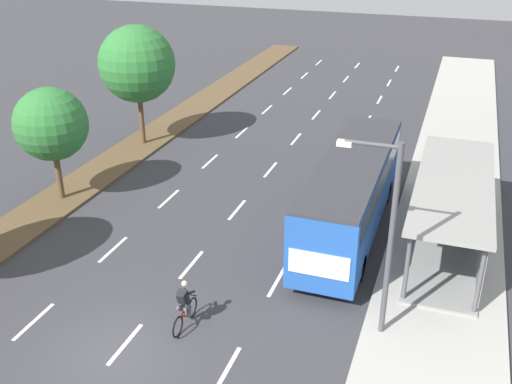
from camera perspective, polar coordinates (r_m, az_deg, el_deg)
The scene contains 12 objects.
ground_plane at distance 19.68m, azimuth -13.20°, elevation -14.90°, with size 140.00×140.00×0.00m, color #38383D.
median_strip at distance 38.66m, azimuth -8.32°, elevation 6.32°, with size 2.60×52.00×0.12m, color brown.
sidewalk_right at distance 34.62m, azimuth 18.56°, elevation 2.95°, with size 4.50×52.00×0.15m, color #ADAAA3.
lane_divider_left at distance 35.01m, azimuth -2.81°, elevation 4.42°, with size 0.14×46.90×0.01m.
lane_divider_center at distance 33.93m, azimuth 2.70°, elevation 3.72°, with size 0.14×46.90×0.01m.
lane_divider_right at distance 33.18m, azimuth 8.50°, elevation 2.94°, with size 0.14×46.90×0.01m.
bus_shelter at distance 24.82m, azimuth 18.80°, elevation -1.46°, with size 2.90×9.82×2.86m.
bus at distance 25.07m, azimuth 9.14°, elevation 0.42°, with size 2.54×11.29×3.37m.
cyclist at distance 19.95m, azimuth -6.87°, elevation -10.80°, with size 0.46×1.82×1.71m.
median_tree_second at distance 28.53m, azimuth -19.02°, elevation 6.13°, with size 3.34×3.34×5.33m.
median_tree_third at distance 34.46m, azimuth -11.32°, elevation 11.90°, with size 4.28×4.28×6.79m.
streetlight at distance 18.25m, azimuth 12.33°, elevation -3.43°, with size 1.91×0.24×6.50m.
Camera 1 is at (8.91, -12.31, 12.50)m, focal length 41.82 mm.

